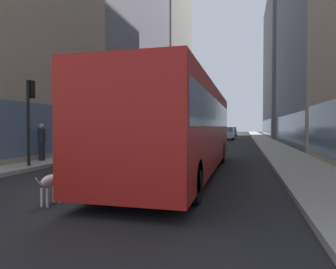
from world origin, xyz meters
name	(u,v)px	position (x,y,z in m)	size (l,w,h in m)	color
ground_plane	(219,139)	(0.00, 35.00, 0.00)	(120.00, 120.00, 0.00)	#232326
sidewalk_left	(179,138)	(-5.70, 35.00, 0.07)	(2.40, 110.00, 0.15)	#ADA89E
sidewalk_right	(262,139)	(5.70, 35.00, 0.07)	(2.40, 110.00, 0.15)	#9E9991
building_left_far	(162,36)	(-11.90, 47.72, 18.92)	(8.45, 19.07, 37.86)	gray
building_right_far	(300,65)	(11.90, 44.60, 11.48)	(10.08, 19.93, 22.97)	slate
transit_bus	(182,125)	(1.20, 3.78, 1.78)	(2.78, 11.53, 3.05)	red
car_black_suv	(214,132)	(-1.20, 39.83, 0.82)	(1.85, 4.15, 1.62)	black
car_blue_hatchback	(232,132)	(1.20, 47.30, 0.82)	(1.71, 4.27, 1.62)	#4C6BB7
car_yellow_taxi	(203,134)	(-1.20, 27.08, 0.82)	(1.88, 4.10, 1.62)	yellow
car_white_van	(227,133)	(1.20, 32.12, 0.82)	(1.79, 4.33, 1.62)	silver
car_red_coupe	(104,146)	(-2.80, 5.57, 0.82)	(1.84, 4.36, 1.62)	red
dalmatian_dog	(52,181)	(-0.71, -1.13, 0.51)	(0.22, 0.96, 0.72)	white
pedestrian_with_handbag	(3,143)	(-6.27, 3.35, 1.01)	(0.45, 0.34, 1.69)	#1E1E2D
pedestrian_in_coat	(42,142)	(-5.65, 4.95, 1.01)	(0.34, 0.34, 1.69)	#1E1E2D
traffic_light_near	(30,108)	(-4.90, 3.27, 2.44)	(0.24, 0.41, 3.40)	black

